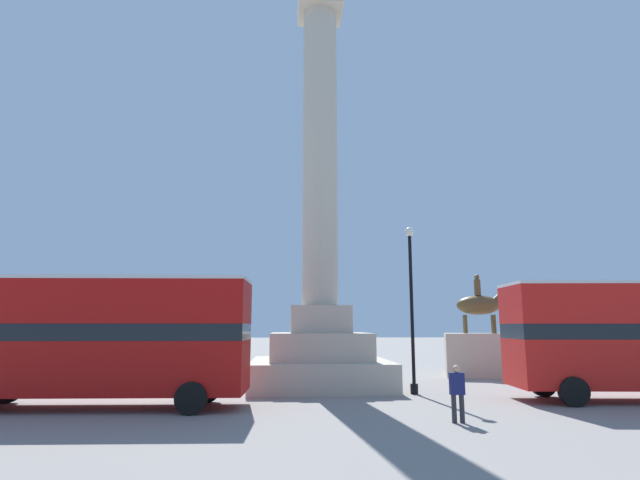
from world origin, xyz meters
The scene contains 6 objects.
ground_plane centered at (0.00, 0.00, 0.00)m, with size 200.00×200.00×0.00m, color gray.
monument_column centered at (0.00, 0.00, 5.38)m, with size 6.10×6.10×20.48m.
bus_a centered at (-7.91, -5.33, 2.39)m, with size 10.21×3.16×4.33m.
equestrian_statue centered at (9.14, 4.44, 1.50)m, with size 4.36×3.61×5.57m.
street_lamp centered at (3.66, -2.42, 3.62)m, with size 0.39×0.39×6.85m.
pedestrian_near_lamp centered at (3.39, -8.51, 0.87)m, with size 0.42×0.21×1.59m.
Camera 1 is at (-1.43, -22.96, 2.69)m, focal length 28.00 mm.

